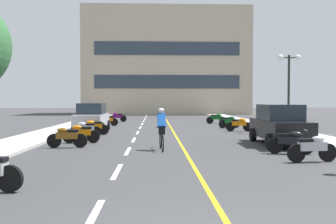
{
  "coord_description": "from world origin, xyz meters",
  "views": [
    {
      "loc": [
        -0.93,
        -4.02,
        2.01
      ],
      "look_at": [
        0.01,
        21.18,
        1.18
      ],
      "focal_mm": 37.97,
      "sensor_mm": 36.0,
      "label": 1
    }
  ],
  "objects_px": {
    "parked_car_mid": "(92,117)",
    "motorcycle_3": "(67,137)",
    "motorcycle_1": "(313,148)",
    "motorcycle_2": "(290,141)",
    "motorcycle_4": "(81,133)",
    "motorcycle_10": "(216,118)",
    "motorcycle_9": "(107,120)",
    "motorcycle_7": "(239,124)",
    "motorcycle_8": "(229,122)",
    "street_lamp_mid": "(289,74)",
    "motorcycle_5": "(85,129)",
    "parked_car_near": "(279,124)",
    "motorcycle_6": "(94,127)",
    "cyclist_rider": "(161,128)",
    "motorcycle_11": "(117,117)"
  },
  "relations": [
    {
      "from": "parked_car_mid",
      "to": "motorcycle_3",
      "type": "relative_size",
      "value": 2.47
    },
    {
      "from": "motorcycle_1",
      "to": "motorcycle_2",
      "type": "relative_size",
      "value": 1.01
    },
    {
      "from": "motorcycle_2",
      "to": "motorcycle_4",
      "type": "bearing_deg",
      "value": 156.66
    },
    {
      "from": "motorcycle_10",
      "to": "motorcycle_2",
      "type": "bearing_deg",
      "value": -90.69
    },
    {
      "from": "motorcycle_9",
      "to": "motorcycle_7",
      "type": "bearing_deg",
      "value": -29.19
    },
    {
      "from": "motorcycle_1",
      "to": "motorcycle_4",
      "type": "height_order",
      "value": "same"
    },
    {
      "from": "motorcycle_8",
      "to": "motorcycle_9",
      "type": "xyz_separation_m",
      "value": [
        -9.14,
        2.33,
        0.0
      ]
    },
    {
      "from": "motorcycle_8",
      "to": "motorcycle_9",
      "type": "relative_size",
      "value": 0.97
    },
    {
      "from": "street_lamp_mid",
      "to": "motorcycle_5",
      "type": "relative_size",
      "value": 2.8
    },
    {
      "from": "street_lamp_mid",
      "to": "motorcycle_10",
      "type": "bearing_deg",
      "value": 109.92
    },
    {
      "from": "parked_car_mid",
      "to": "motorcycle_4",
      "type": "bearing_deg",
      "value": -84.5
    },
    {
      "from": "parked_car_near",
      "to": "motorcycle_7",
      "type": "relative_size",
      "value": 2.5
    },
    {
      "from": "motorcycle_2",
      "to": "motorcycle_9",
      "type": "bearing_deg",
      "value": 120.8
    },
    {
      "from": "street_lamp_mid",
      "to": "motorcycle_1",
      "type": "height_order",
      "value": "street_lamp_mid"
    },
    {
      "from": "motorcycle_6",
      "to": "motorcycle_2",
      "type": "bearing_deg",
      "value": -41.19
    },
    {
      "from": "motorcycle_3",
      "to": "motorcycle_9",
      "type": "xyz_separation_m",
      "value": [
        -0.02,
        12.69,
        0.0
      ]
    },
    {
      "from": "motorcycle_5",
      "to": "cyclist_rider",
      "type": "distance_m",
      "value": 6.23
    },
    {
      "from": "street_lamp_mid",
      "to": "motorcycle_1",
      "type": "xyz_separation_m",
      "value": [
        -3.19,
        -10.47,
        -3.14
      ]
    },
    {
      "from": "motorcycle_8",
      "to": "cyclist_rider",
      "type": "bearing_deg",
      "value": -114.73
    },
    {
      "from": "motorcycle_2",
      "to": "motorcycle_8",
      "type": "distance_m",
      "value": 12.44
    },
    {
      "from": "parked_car_near",
      "to": "motorcycle_8",
      "type": "height_order",
      "value": "parked_car_near"
    },
    {
      "from": "motorcycle_1",
      "to": "cyclist_rider",
      "type": "xyz_separation_m",
      "value": [
        -4.85,
        3.02,
        0.41
      ]
    },
    {
      "from": "motorcycle_10",
      "to": "motorcycle_4",
      "type": "bearing_deg",
      "value": -122.99
    },
    {
      "from": "street_lamp_mid",
      "to": "motorcycle_2",
      "type": "relative_size",
      "value": 2.82
    },
    {
      "from": "motorcycle_3",
      "to": "motorcycle_10",
      "type": "bearing_deg",
      "value": 59.13
    },
    {
      "from": "motorcycle_10",
      "to": "parked_car_mid",
      "type": "bearing_deg",
      "value": -142.96
    },
    {
      "from": "motorcycle_6",
      "to": "motorcycle_11",
      "type": "xyz_separation_m",
      "value": [
        0.03,
        12.56,
        0.0
      ]
    },
    {
      "from": "motorcycle_7",
      "to": "motorcycle_9",
      "type": "relative_size",
      "value": 1.0
    },
    {
      "from": "parked_car_mid",
      "to": "parked_car_near",
      "type": "bearing_deg",
      "value": -36.88
    },
    {
      "from": "street_lamp_mid",
      "to": "motorcycle_6",
      "type": "relative_size",
      "value": 2.83
    },
    {
      "from": "motorcycle_3",
      "to": "motorcycle_7",
      "type": "height_order",
      "value": "same"
    },
    {
      "from": "street_lamp_mid",
      "to": "parked_car_near",
      "type": "distance_m",
      "value": 7.05
    },
    {
      "from": "parked_car_near",
      "to": "motorcycle_4",
      "type": "distance_m",
      "value": 9.14
    },
    {
      "from": "motorcycle_3",
      "to": "cyclist_rider",
      "type": "xyz_separation_m",
      "value": [
        3.99,
        -0.8,
        0.41
      ]
    },
    {
      "from": "motorcycle_11",
      "to": "motorcycle_4",
      "type": "bearing_deg",
      "value": -89.89
    },
    {
      "from": "motorcycle_6",
      "to": "motorcycle_11",
      "type": "bearing_deg",
      "value": 89.85
    },
    {
      "from": "motorcycle_11",
      "to": "motorcycle_3",
      "type": "bearing_deg",
      "value": -90.75
    },
    {
      "from": "motorcycle_5",
      "to": "motorcycle_11",
      "type": "relative_size",
      "value": 0.99
    },
    {
      "from": "motorcycle_7",
      "to": "parked_car_near",
      "type": "bearing_deg",
      "value": -88.41
    },
    {
      "from": "motorcycle_1",
      "to": "motorcycle_11",
      "type": "bearing_deg",
      "value": 111.52
    },
    {
      "from": "street_lamp_mid",
      "to": "motorcycle_11",
      "type": "xyz_separation_m",
      "value": [
        -11.8,
        11.34,
        -3.14
      ]
    },
    {
      "from": "street_lamp_mid",
      "to": "motorcycle_3",
      "type": "xyz_separation_m",
      "value": [
        -12.03,
        -6.65,
        -3.14
      ]
    },
    {
      "from": "motorcycle_2",
      "to": "motorcycle_11",
      "type": "distance_m",
      "value": 21.82
    },
    {
      "from": "motorcycle_8",
      "to": "motorcycle_9",
      "type": "bearing_deg",
      "value": 165.69
    },
    {
      "from": "motorcycle_2",
      "to": "motorcycle_5",
      "type": "relative_size",
      "value": 0.99
    },
    {
      "from": "motorcycle_1",
      "to": "motorcycle_10",
      "type": "relative_size",
      "value": 1.0
    },
    {
      "from": "motorcycle_8",
      "to": "parked_car_mid",
      "type": "bearing_deg",
      "value": -165.97
    },
    {
      "from": "motorcycle_10",
      "to": "motorcycle_8",
      "type": "bearing_deg",
      "value": -88.35
    },
    {
      "from": "parked_car_mid",
      "to": "cyclist_rider",
      "type": "bearing_deg",
      "value": -63.72
    },
    {
      "from": "cyclist_rider",
      "to": "parked_car_near",
      "type": "bearing_deg",
      "value": 15.68
    }
  ]
}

